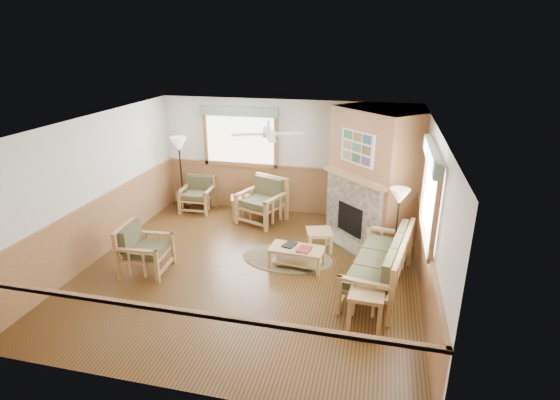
% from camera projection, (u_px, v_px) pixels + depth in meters
% --- Properties ---
extents(floor, '(6.00, 6.00, 0.01)m').
position_uv_depth(floor, '(250.00, 270.00, 8.02)').
color(floor, '#4F3216').
rests_on(floor, ground).
extents(ceiling, '(6.00, 6.00, 0.01)m').
position_uv_depth(ceiling, '(246.00, 123.00, 7.07)').
color(ceiling, white).
rests_on(ceiling, floor).
extents(wall_back, '(6.00, 0.02, 2.70)m').
position_uv_depth(wall_back, '(286.00, 157.00, 10.28)').
color(wall_back, white).
rests_on(wall_back, floor).
extents(wall_front, '(6.00, 0.02, 2.70)m').
position_uv_depth(wall_front, '(168.00, 294.00, 4.81)').
color(wall_front, white).
rests_on(wall_front, floor).
extents(wall_left, '(0.02, 6.00, 2.70)m').
position_uv_depth(wall_left, '(95.00, 188.00, 8.19)').
color(wall_left, white).
rests_on(wall_left, floor).
extents(wall_right, '(0.02, 6.00, 2.70)m').
position_uv_depth(wall_right, '(430.00, 216.00, 6.90)').
color(wall_right, white).
rests_on(wall_right, floor).
extents(wainscot, '(6.00, 6.00, 1.10)m').
position_uv_depth(wainscot, '(249.00, 243.00, 7.83)').
color(wainscot, '#97663D').
rests_on(wainscot, floor).
extents(fireplace, '(3.11, 3.11, 2.70)m').
position_uv_depth(fireplace, '(373.00, 175.00, 8.98)').
color(fireplace, '#97663D').
rests_on(fireplace, floor).
extents(window_back, '(1.90, 0.16, 1.50)m').
position_uv_depth(window_back, '(239.00, 106.00, 10.07)').
color(window_back, white).
rests_on(window_back, wall_back).
extents(window_right, '(0.16, 1.90, 1.50)m').
position_uv_depth(window_right, '(438.00, 146.00, 6.32)').
color(window_right, white).
rests_on(window_right, wall_right).
extents(ceiling_fan, '(1.59, 1.59, 0.36)m').
position_uv_depth(ceiling_fan, '(269.00, 123.00, 7.30)').
color(ceiling_fan, white).
rests_on(ceiling_fan, ceiling).
extents(sofa, '(2.19, 1.20, 0.95)m').
position_uv_depth(sofa, '(378.00, 262.00, 7.30)').
color(sofa, tan).
rests_on(sofa, floor).
extents(armchair_back_left, '(0.76, 0.76, 0.82)m').
position_uv_depth(armchair_back_left, '(197.00, 194.00, 10.66)').
color(armchair_back_left, tan).
rests_on(armchair_back_left, floor).
extents(armchair_back_right, '(1.16, 1.16, 1.01)m').
position_uv_depth(armchair_back_right, '(262.00, 201.00, 9.94)').
color(armchair_back_right, tan).
rests_on(armchair_back_right, floor).
extents(armchair_left, '(0.85, 0.85, 0.88)m').
position_uv_depth(armchair_left, '(145.00, 249.00, 7.83)').
color(armchair_left, tan).
rests_on(armchair_left, floor).
extents(coffee_table, '(1.02, 0.57, 0.39)m').
position_uv_depth(coffee_table, '(297.00, 258.00, 8.05)').
color(coffee_table, tan).
rests_on(coffee_table, floor).
extents(end_table_chairs, '(0.59, 0.58, 0.52)m').
position_uv_depth(end_table_chairs, '(241.00, 207.00, 10.24)').
color(end_table_chairs, tan).
rests_on(end_table_chairs, floor).
extents(end_table_sofa, '(0.53, 0.51, 0.56)m').
position_uv_depth(end_table_sofa, '(366.00, 309.00, 6.38)').
color(end_table_sofa, tan).
rests_on(end_table_sofa, floor).
extents(footstool, '(0.61, 0.61, 0.42)m').
position_uv_depth(footstool, '(319.00, 240.00, 8.70)').
color(footstool, tan).
rests_on(footstool, floor).
extents(braided_rug, '(2.06, 2.06, 0.01)m').
position_uv_depth(braided_rug, '(287.00, 258.00, 8.43)').
color(braided_rug, brown).
rests_on(braided_rug, floor).
extents(floor_lamp_left, '(0.48, 0.48, 1.82)m').
position_uv_depth(floor_lamp_left, '(181.00, 174.00, 10.56)').
color(floor_lamp_left, black).
rests_on(floor_lamp_left, floor).
extents(floor_lamp_right, '(0.45, 0.45, 1.55)m').
position_uv_depth(floor_lamp_right, '(396.00, 229.00, 7.84)').
color(floor_lamp_right, black).
rests_on(floor_lamp_right, floor).
extents(book_red, '(0.26, 0.33, 0.03)m').
position_uv_depth(book_red, '(304.00, 249.00, 7.89)').
color(book_red, maroon).
rests_on(book_red, coffee_table).
extents(book_dark, '(0.27, 0.32, 0.03)m').
position_uv_depth(book_dark, '(290.00, 244.00, 8.07)').
color(book_dark, black).
rests_on(book_dark, coffee_table).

